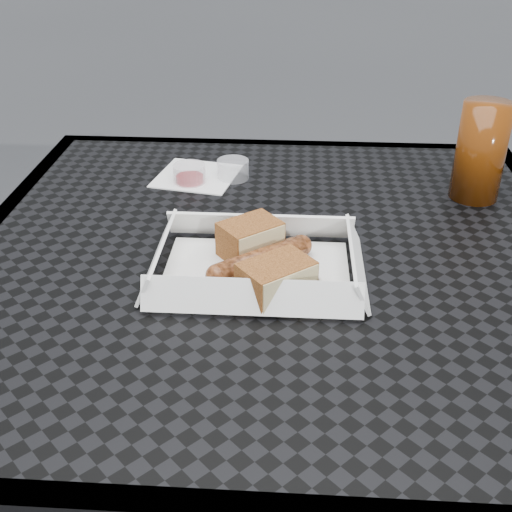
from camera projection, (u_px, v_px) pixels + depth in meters
The scene contains 10 objects.
patio_table at pixel (272, 299), 0.86m from camera, with size 0.80×0.80×0.74m.
food_tray at pixel (257, 272), 0.77m from camera, with size 0.22×0.15×0.00m, color white.
bratwurst at pixel (261, 260), 0.76m from camera, with size 0.12×0.10×0.03m.
bread_near at pixel (250, 239), 0.79m from camera, with size 0.07×0.05×0.04m, color brown.
bread_far at pixel (276, 279), 0.71m from camera, with size 0.08×0.05×0.04m, color brown.
veg_garnish at pixel (309, 290), 0.73m from camera, with size 0.03×0.03×0.00m.
napkin at pixel (197, 176), 1.02m from camera, with size 0.12×0.12×0.00m, color white.
condiment_cup_sauce at pixel (189, 174), 0.99m from camera, with size 0.05×0.05×0.03m, color maroon.
condiment_cup_empty at pixel (233, 169), 1.01m from camera, with size 0.05×0.05×0.03m, color silver.
drink_glass at pixel (481, 151), 0.92m from camera, with size 0.07×0.07×0.14m, color #502206.
Camera 1 is at (0.02, -0.71, 1.15)m, focal length 45.00 mm.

